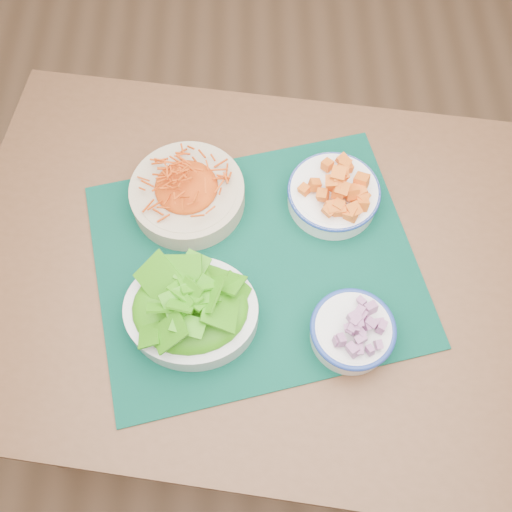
{
  "coord_description": "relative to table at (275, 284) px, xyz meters",
  "views": [
    {
      "loc": [
        -0.05,
        -0.31,
        1.73
      ],
      "look_at": [
        -0.04,
        0.15,
        0.78
      ],
      "focal_mm": 40.0,
      "sensor_mm": 36.0,
      "label": 1
    }
  ],
  "objects": [
    {
      "name": "squash_bowl",
      "position": [
        0.11,
        0.14,
        0.14
      ],
      "size": [
        0.19,
        0.19,
        0.09
      ],
      "rotation": [
        0.0,
        0.0,
        -0.06
      ],
      "color": "white",
      "rests_on": "placemat"
    },
    {
      "name": "carrot_bowl",
      "position": [
        -0.17,
        0.14,
        0.14
      ],
      "size": [
        0.28,
        0.28,
        0.08
      ],
      "rotation": [
        0.0,
        0.0,
        0.3
      ],
      "color": "#C9B695",
      "rests_on": "placemat"
    },
    {
      "name": "ground",
      "position": [
        0.0,
        -0.14,
        -0.65
      ],
      "size": [
        4.0,
        4.0,
        0.0
      ],
      "primitive_type": "plane",
      "color": "#9E6F4C",
      "rests_on": "ground"
    },
    {
      "name": "onion_bowl",
      "position": [
        0.13,
        -0.14,
        0.14
      ],
      "size": [
        0.16,
        0.16,
        0.08
      ],
      "rotation": [
        0.0,
        0.0,
        0.12
      ],
      "color": "white",
      "rests_on": "placemat"
    },
    {
      "name": "table",
      "position": [
        0.0,
        0.0,
        0.0
      ],
      "size": [
        1.33,
        0.99,
        0.75
      ],
      "rotation": [
        0.0,
        0.0,
        -0.15
      ],
      "color": "brown",
      "rests_on": "ground"
    },
    {
      "name": "placemat",
      "position": [
        -0.04,
        0.0,
        0.1
      ],
      "size": [
        0.69,
        0.6,
        0.0
      ],
      "primitive_type": "cube",
      "rotation": [
        0.0,
        0.0,
        0.22
      ],
      "color": "#022C22",
      "rests_on": "table"
    },
    {
      "name": "lettuce_bowl",
      "position": [
        -0.15,
        -0.11,
        0.15
      ],
      "size": [
        0.25,
        0.22,
        0.1
      ],
      "rotation": [
        0.0,
        0.0,
        -0.08
      ],
      "color": "silver",
      "rests_on": "placemat"
    }
  ]
}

